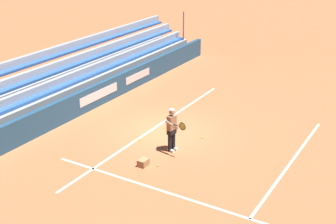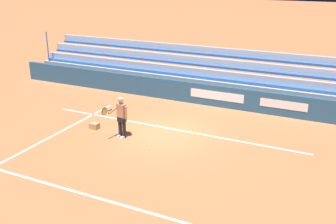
{
  "view_description": "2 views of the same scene",
  "coord_description": "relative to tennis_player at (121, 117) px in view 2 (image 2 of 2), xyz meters",
  "views": [
    {
      "loc": [
        15.46,
        9.38,
        8.28
      ],
      "look_at": [
        1.16,
        0.9,
        1.46
      ],
      "focal_mm": 50.0,
      "sensor_mm": 36.0,
      "label": 1
    },
    {
      "loc": [
        -6.85,
        13.93,
        6.59
      ],
      "look_at": [
        -0.24,
        0.2,
        1.04
      ],
      "focal_mm": 42.0,
      "sensor_mm": 36.0,
      "label": 2
    }
  ],
  "objects": [
    {
      "name": "tennis_ball_far_right",
      "position": [
        1.36,
        0.19,
        -0.86
      ],
      "size": [
        0.07,
        0.07,
        0.07
      ],
      "primitive_type": "sphere",
      "color": "#CCE533",
      "rests_on": "ground"
    },
    {
      "name": "tennis_player",
      "position": [
        0.0,
        0.0,
        0.0
      ],
      "size": [
        0.69,
        0.96,
        1.71
      ],
      "color": "black",
      "rests_on": "ground"
    },
    {
      "name": "ground_plane",
      "position": [
        -1.4,
        -1.22,
        -0.89
      ],
      "size": [
        160.0,
        160.0,
        0.0
      ],
      "primitive_type": "plane",
      "color": "#B7663D"
    },
    {
      "name": "bleacher_stand",
      "position": [
        -1.4,
        -7.31,
        -0.17
      ],
      "size": [
        21.97,
        2.4,
        2.95
      ],
      "color": "#9EA3A8",
      "rests_on": "ground"
    },
    {
      "name": "court_sideline_white",
      "position": [
        2.71,
        2.78,
        -0.89
      ],
      "size": [
        0.1,
        12.0,
        0.01
      ],
      "primitive_type": "cube",
      "color": "white",
      "rests_on": "ground"
    },
    {
      "name": "court_service_line_white",
      "position": [
        -1.4,
        4.28,
        -0.89
      ],
      "size": [
        8.22,
        0.1,
        0.01
      ],
      "primitive_type": "cube",
      "color": "white",
      "rests_on": "ground"
    },
    {
      "name": "tennis_ball_on_baseline",
      "position": [
        -2.58,
        -1.69,
        -0.86
      ],
      "size": [
        0.07,
        0.07,
        0.07
      ],
      "primitive_type": "sphere",
      "color": "#CCE533",
      "rests_on": "ground"
    },
    {
      "name": "back_wall_sponsor_board",
      "position": [
        -1.41,
        -5.48,
        -0.34
      ],
      "size": [
        23.13,
        0.25,
        1.1
      ],
      "color": "navy",
      "rests_on": "ground"
    },
    {
      "name": "court_baseline_white",
      "position": [
        -1.4,
        -1.72,
        -0.89
      ],
      "size": [
        12.0,
        0.1,
        0.01
      ],
      "primitive_type": "cube",
      "color": "white",
      "rests_on": "ground"
    },
    {
      "name": "tennis_ball_stray_back",
      "position": [
        -0.11,
        -1.64,
        -0.86
      ],
      "size": [
        0.07,
        0.07,
        0.07
      ],
      "primitive_type": "sphere",
      "color": "#CCE533",
      "rests_on": "ground"
    },
    {
      "name": "tennis_ball_near_player",
      "position": [
        -1.57,
        0.53,
        -0.86
      ],
      "size": [
        0.07,
        0.07,
        0.07
      ],
      "primitive_type": "sphere",
      "color": "#CCE533",
      "rests_on": "ground"
    },
    {
      "name": "ball_box_cardboard",
      "position": [
        1.59,
        -0.28,
        -0.76
      ],
      "size": [
        0.4,
        0.3,
        0.26
      ],
      "primitive_type": "cube",
      "rotation": [
        0.0,
        0.0,
        -0.01
      ],
      "color": "#A87F51",
      "rests_on": "ground"
    }
  ]
}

